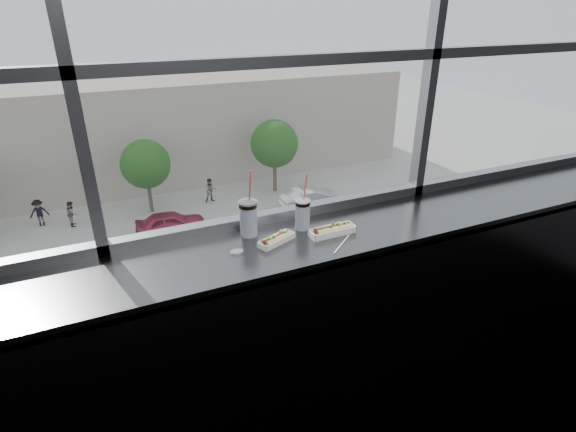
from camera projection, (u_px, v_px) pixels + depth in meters
name	position (u px, v px, depth m)	size (l,w,h in m)	color
wall_back_lower	(281.00, 294.00, 2.93)	(6.00, 6.00, 0.00)	black
counter	(301.00, 243.00, 2.48)	(6.00, 0.55, 0.06)	slate
counter_fascia	(320.00, 345.00, 2.49)	(6.00, 0.04, 1.04)	slate
hotdog_tray_left	(276.00, 239.00, 2.41)	(0.23, 0.15, 0.05)	white
hotdog_tray_right	(332.00, 230.00, 2.50)	(0.27, 0.09, 0.07)	white
soda_cup_left	(248.00, 216.00, 2.46)	(0.11, 0.11, 0.39)	white
soda_cup_right	(302.00, 213.00, 2.54)	(0.09, 0.09, 0.34)	white
loose_straw	(342.00, 244.00, 2.40)	(0.01, 0.01, 0.22)	white
wrapper	(237.00, 251.00, 2.31)	(0.09, 0.06, 0.02)	silver
plaza_ground	(103.00, 155.00, 43.68)	(120.00, 120.00, 0.00)	#ABA89E
street_asphalt	(135.00, 274.00, 24.31)	(80.00, 10.00, 0.06)	black
far_sidewalk	(120.00, 217.00, 30.91)	(80.00, 6.00, 0.04)	#ABA89E
far_building	(99.00, 127.00, 37.45)	(50.00, 14.00, 8.00)	#A79889
car_near_b	(4.00, 330.00, 18.47)	(6.37, 2.65, 2.12)	#252525
car_near_c	(137.00, 301.00, 20.49)	(5.76, 2.40, 1.92)	#7C1300
car_far_b	(170.00, 219.00, 28.23)	(5.87, 2.45, 1.96)	#A51436
car_near_e	(404.00, 235.00, 26.04)	(6.78, 2.83, 2.26)	#4E4B9F
car_near_d	(293.00, 262.00, 23.41)	(6.25, 2.61, 2.08)	#F0FFCE
car_far_c	(310.00, 195.00, 31.92)	(5.86, 2.44, 1.95)	white
pedestrian_b	(72.00, 211.00, 29.33)	(0.90, 0.68, 2.03)	#66605B
pedestrian_c	(210.00, 188.00, 32.85)	(0.96, 0.72, 2.16)	#66605B
pedestrian_a	(39.00, 210.00, 29.24)	(0.98, 0.73, 2.20)	#66605B
tree_center	(146.00, 164.00, 30.23)	(3.34, 3.34, 5.22)	#47382B
tree_right	(274.00, 144.00, 33.64)	(3.61, 3.61, 5.64)	#47382B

